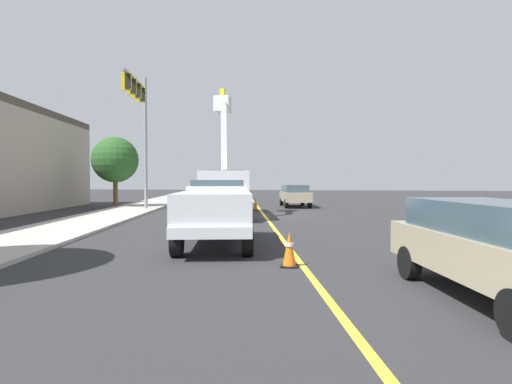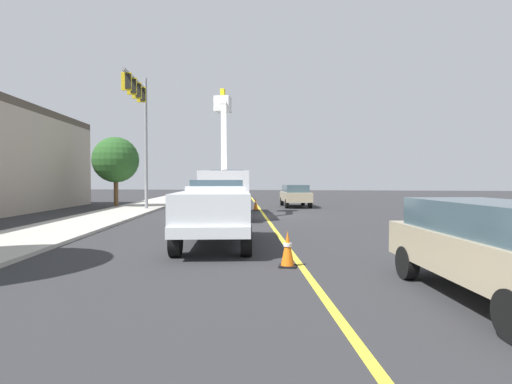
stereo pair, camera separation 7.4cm
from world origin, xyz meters
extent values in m
plane|color=#2D2D30|center=(0.00, 0.00, 0.00)|extent=(120.00, 120.00, 0.00)
cube|color=#B2ADA3|center=(-1.72, 8.65, 0.06)|extent=(59.55, 15.24, 0.12)
cube|color=yellow|center=(0.00, 0.00, 0.00)|extent=(49.07, 9.92, 0.01)
cube|color=white|center=(-0.43, 2.19, 0.90)|extent=(8.53, 4.05, 0.36)
cube|color=white|center=(2.14, 2.71, 1.67)|extent=(3.03, 2.82, 1.60)
cube|color=#384C56|center=(2.34, 2.75, 2.37)|extent=(2.18, 2.41, 0.64)
cube|color=white|center=(-1.40, 2.00, 1.62)|extent=(5.64, 3.48, 1.80)
cube|color=white|center=(-2.41, 1.82, 4.27)|extent=(1.20, 0.56, 3.47)
cube|color=white|center=(-0.73, 2.26, 6.32)|extent=(2.64, 0.93, 0.97)
cube|color=white|center=(0.52, 2.58, 6.52)|extent=(0.90, 0.90, 0.90)
cube|color=yellow|center=(0.52, 2.58, 7.12)|extent=(0.36, 0.24, 0.60)
cylinder|color=black|center=(2.16, 3.86, 0.52)|extent=(1.09, 0.54, 1.04)
cylinder|color=black|center=(2.60, 1.65, 0.52)|extent=(1.09, 0.54, 1.04)
cylinder|color=black|center=(-2.10, 3.01, 0.52)|extent=(1.09, 0.54, 1.04)
cylinder|color=black|center=(-1.66, 0.80, 0.52)|extent=(1.09, 0.54, 1.04)
cylinder|color=black|center=(-3.38, 2.75, 0.52)|extent=(1.09, 0.54, 1.04)
cylinder|color=black|center=(-2.95, 0.55, 0.52)|extent=(1.09, 0.54, 1.04)
cube|color=silver|center=(-10.47, 0.20, 0.75)|extent=(5.90, 3.15, 0.30)
cube|color=silver|center=(-9.26, 0.44, 1.30)|extent=(2.35, 2.29, 1.10)
cube|color=#384C56|center=(-9.07, 0.48, 1.78)|extent=(1.66, 1.99, 0.56)
cube|color=silver|center=(-11.46, 0.00, 1.15)|extent=(3.71, 2.72, 1.10)
cylinder|color=black|center=(-8.84, 1.48, 0.42)|extent=(0.88, 0.46, 0.84)
cylinder|color=black|center=(-8.47, -0.37, 0.42)|extent=(0.88, 0.46, 0.84)
cylinder|color=black|center=(-12.47, 0.76, 0.42)|extent=(0.88, 0.46, 0.84)
cylinder|color=black|center=(-12.10, -1.09, 0.42)|extent=(0.88, 0.46, 0.84)
cube|color=tan|center=(8.21, -1.28, 0.79)|extent=(5.08, 2.80, 0.70)
cube|color=#384C56|center=(8.36, -1.25, 1.39)|extent=(3.72, 2.31, 0.60)
cylinder|color=black|center=(6.78, -2.44, 0.34)|extent=(0.71, 0.37, 0.68)
cylinder|color=black|center=(6.44, -0.76, 0.34)|extent=(0.71, 0.37, 0.68)
cylinder|color=black|center=(9.98, -1.80, 0.34)|extent=(0.71, 0.37, 0.68)
cylinder|color=black|center=(9.64, -0.12, 0.34)|extent=(0.71, 0.37, 0.68)
cube|color=tan|center=(-15.48, -5.99, 0.79)|extent=(5.08, 2.80, 0.70)
cube|color=#384C56|center=(-15.34, -5.97, 1.39)|extent=(3.72, 2.31, 0.60)
cylinder|color=black|center=(-13.71, -6.51, 0.34)|extent=(0.71, 0.37, 0.68)
cylinder|color=black|center=(-14.05, -4.84, 0.34)|extent=(0.71, 0.37, 0.68)
cube|color=black|center=(-13.26, -2.30, 0.02)|extent=(0.40, 0.40, 0.04)
cone|color=orange|center=(-13.26, -2.30, 0.45)|extent=(0.32, 0.32, 0.82)
cylinder|color=white|center=(-13.26, -2.30, 0.53)|extent=(0.20, 0.20, 0.08)
cube|color=black|center=(4.28, 1.19, 0.02)|extent=(0.40, 0.40, 0.04)
cone|color=orange|center=(4.28, 1.19, 0.45)|extent=(0.32, 0.32, 0.81)
cylinder|color=white|center=(4.28, 1.19, 0.53)|extent=(0.20, 0.20, 0.08)
cylinder|color=gray|center=(3.25, 8.62, 4.49)|extent=(0.22, 0.22, 8.98)
cube|color=gray|center=(0.70, 8.11, 8.18)|extent=(5.14, 1.17, 0.16)
cube|color=gold|center=(2.12, 8.39, 7.63)|extent=(0.23, 0.57, 1.00)
cube|color=black|center=(2.14, 8.29, 7.63)|extent=(0.26, 0.35, 0.84)
cube|color=gold|center=(0.98, 8.17, 7.63)|extent=(0.23, 0.57, 1.00)
cube|color=black|center=(1.00, 8.07, 7.63)|extent=(0.26, 0.35, 0.84)
cube|color=gold|center=(-0.15, 7.94, 7.63)|extent=(0.23, 0.57, 1.00)
cube|color=black|center=(-0.13, 7.84, 7.63)|extent=(0.26, 0.35, 0.84)
cube|color=gold|center=(-1.29, 7.71, 7.63)|extent=(0.23, 0.57, 1.00)
cube|color=black|center=(-1.27, 7.62, 7.63)|extent=(0.26, 0.35, 0.84)
cylinder|color=brown|center=(4.90, 11.72, 1.19)|extent=(0.32, 0.32, 2.38)
sphere|color=#285623|center=(4.90, 11.72, 3.55)|extent=(3.35, 3.35, 3.35)
camera|label=1|loc=(-22.70, -2.93, 2.05)|focal=28.14mm
camera|label=2|loc=(-22.69, -3.00, 2.05)|focal=28.14mm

